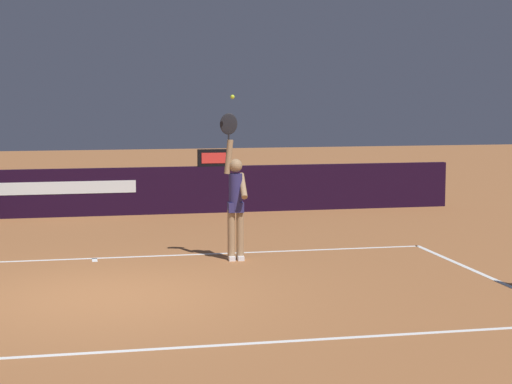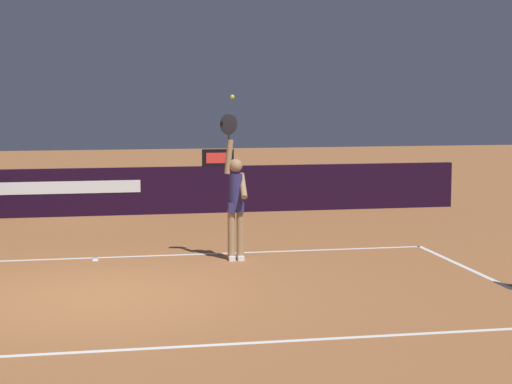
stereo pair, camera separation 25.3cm
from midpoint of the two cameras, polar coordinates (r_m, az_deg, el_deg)
name	(u,v)px [view 1 (the left image)]	position (r m, az deg, el deg)	size (l,w,h in m)	color
ground_plane	(101,296)	(12.22, -10.37, -6.50)	(60.00, 60.00, 0.00)	#A46438
court_lines	(101,294)	(12.29, -10.38, -6.41)	(11.28, 5.46, 0.00)	white
back_wall	(86,192)	(19.85, -11.09, -0.02)	(16.64, 0.17, 1.04)	black
speed_display	(213,158)	(20.02, -3.09, 2.18)	(0.70, 0.14, 0.38)	black
tennis_player	(235,200)	(14.39, -1.82, -0.50)	(0.42, 0.43, 2.37)	#A07C57
tennis_ball	(232,97)	(14.01, -2.02, 6.05)	(0.06, 0.06, 0.06)	#C8E72D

